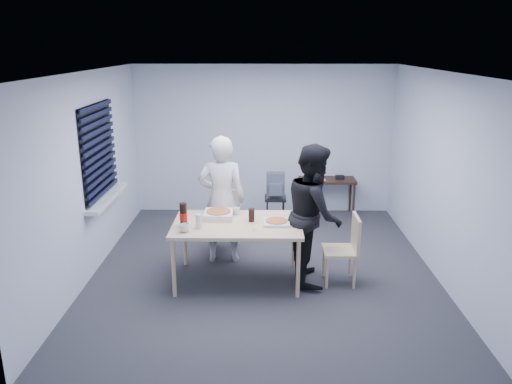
{
  "coord_description": "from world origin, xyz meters",
  "views": [
    {
      "loc": [
        -0.02,
        -6.16,
        2.92
      ],
      "look_at": [
        -0.1,
        0.1,
        1.06
      ],
      "focal_mm": 35.0,
      "sensor_mm": 36.0,
      "label": 1
    }
  ],
  "objects_px": {
    "chair_right": "(347,245)",
    "person_white": "(222,200)",
    "mug_b": "(236,211)",
    "side_table": "(327,183)",
    "stool": "(275,203)",
    "mug_a": "(185,228)",
    "person_black": "(314,214)",
    "backpack": "(276,185)",
    "chair_far": "(224,217)",
    "dining_table": "(237,227)",
    "soda_bottle": "(183,216)"
  },
  "relations": [
    {
      "from": "person_white",
      "to": "mug_b",
      "type": "distance_m",
      "value": 0.37
    },
    {
      "from": "person_white",
      "to": "side_table",
      "type": "xyz_separation_m",
      "value": [
        1.69,
        1.97,
        -0.31
      ]
    },
    {
      "from": "side_table",
      "to": "stool",
      "type": "distance_m",
      "value": 1.09
    },
    {
      "from": "chair_far",
      "to": "mug_a",
      "type": "relative_size",
      "value": 7.24
    },
    {
      "from": "stool",
      "to": "mug_a",
      "type": "relative_size",
      "value": 3.95
    },
    {
      "from": "mug_b",
      "to": "mug_a",
      "type": "bearing_deg",
      "value": -132.26
    },
    {
      "from": "person_black",
      "to": "mug_a",
      "type": "distance_m",
      "value": 1.6
    },
    {
      "from": "chair_far",
      "to": "mug_b",
      "type": "xyz_separation_m",
      "value": [
        0.22,
        -0.67,
        0.31
      ]
    },
    {
      "from": "stool",
      "to": "backpack",
      "type": "relative_size",
      "value": 1.16
    },
    {
      "from": "chair_right",
      "to": "stool",
      "type": "bearing_deg",
      "value": 111.85
    },
    {
      "from": "backpack",
      "to": "mug_b",
      "type": "height_order",
      "value": "backpack"
    },
    {
      "from": "mug_b",
      "to": "side_table",
      "type": "bearing_deg",
      "value": 56.96
    },
    {
      "from": "backpack",
      "to": "person_black",
      "type": "bearing_deg",
      "value": -91.83
    },
    {
      "from": "person_white",
      "to": "person_black",
      "type": "relative_size",
      "value": 1.0
    },
    {
      "from": "chair_far",
      "to": "backpack",
      "type": "xyz_separation_m",
      "value": [
        0.78,
        1.05,
        0.18
      ]
    },
    {
      "from": "chair_right",
      "to": "mug_b",
      "type": "relative_size",
      "value": 8.9
    },
    {
      "from": "mug_a",
      "to": "person_white",
      "type": "bearing_deg",
      "value": 68.49
    },
    {
      "from": "side_table",
      "to": "backpack",
      "type": "height_order",
      "value": "backpack"
    },
    {
      "from": "dining_table",
      "to": "person_white",
      "type": "bearing_deg",
      "value": 110.98
    },
    {
      "from": "dining_table",
      "to": "mug_b",
      "type": "height_order",
      "value": "mug_b"
    },
    {
      "from": "person_white",
      "to": "mug_b",
      "type": "xyz_separation_m",
      "value": [
        0.21,
        -0.3,
        -0.06
      ]
    },
    {
      "from": "person_black",
      "to": "mug_a",
      "type": "bearing_deg",
      "value": 102.94
    },
    {
      "from": "person_black",
      "to": "side_table",
      "type": "xyz_separation_m",
      "value": [
        0.49,
        2.55,
        -0.31
      ]
    },
    {
      "from": "person_black",
      "to": "stool",
      "type": "height_order",
      "value": "person_black"
    },
    {
      "from": "chair_right",
      "to": "soda_bottle",
      "type": "bearing_deg",
      "value": -177.43
    },
    {
      "from": "chair_far",
      "to": "stool",
      "type": "distance_m",
      "value": 1.32
    },
    {
      "from": "chair_far",
      "to": "side_table",
      "type": "distance_m",
      "value": 2.34
    },
    {
      "from": "person_white",
      "to": "mug_a",
      "type": "relative_size",
      "value": 14.39
    },
    {
      "from": "mug_b",
      "to": "dining_table",
      "type": "bearing_deg",
      "value": -84.96
    },
    {
      "from": "side_table",
      "to": "backpack",
      "type": "relative_size",
      "value": 2.34
    },
    {
      "from": "person_black",
      "to": "backpack",
      "type": "bearing_deg",
      "value": 12.1
    },
    {
      "from": "person_white",
      "to": "soda_bottle",
      "type": "bearing_deg",
      "value": 61.8
    },
    {
      "from": "chair_right",
      "to": "person_white",
      "type": "bearing_deg",
      "value": 157.43
    },
    {
      "from": "person_black",
      "to": "person_white",
      "type": "bearing_deg",
      "value": 64.37
    },
    {
      "from": "chair_far",
      "to": "soda_bottle",
      "type": "distance_m",
      "value": 1.27
    },
    {
      "from": "dining_table",
      "to": "backpack",
      "type": "bearing_deg",
      "value": 75.45
    },
    {
      "from": "chair_far",
      "to": "mug_b",
      "type": "relative_size",
      "value": 8.9
    },
    {
      "from": "person_white",
      "to": "chair_far",
      "type": "bearing_deg",
      "value": -88.54
    },
    {
      "from": "mug_a",
      "to": "soda_bottle",
      "type": "bearing_deg",
      "value": 103.07
    },
    {
      "from": "stool",
      "to": "mug_a",
      "type": "bearing_deg",
      "value": -115.64
    },
    {
      "from": "person_white",
      "to": "person_black",
      "type": "height_order",
      "value": "same"
    },
    {
      "from": "chair_right",
      "to": "mug_b",
      "type": "bearing_deg",
      "value": 165.13
    },
    {
      "from": "backpack",
      "to": "soda_bottle",
      "type": "distance_m",
      "value": 2.49
    },
    {
      "from": "backpack",
      "to": "stool",
      "type": "bearing_deg",
      "value": 76.07
    },
    {
      "from": "person_white",
      "to": "soda_bottle",
      "type": "height_order",
      "value": "person_white"
    },
    {
      "from": "backpack",
      "to": "mug_a",
      "type": "bearing_deg",
      "value": -129.69
    },
    {
      "from": "side_table",
      "to": "mug_b",
      "type": "xyz_separation_m",
      "value": [
        -1.48,
        -2.27,
        0.25
      ]
    },
    {
      "from": "dining_table",
      "to": "side_table",
      "type": "bearing_deg",
      "value": 60.82
    },
    {
      "from": "dining_table",
      "to": "chair_far",
      "type": "distance_m",
      "value": 1.04
    },
    {
      "from": "chair_right",
      "to": "stool",
      "type": "relative_size",
      "value": 1.83
    }
  ]
}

